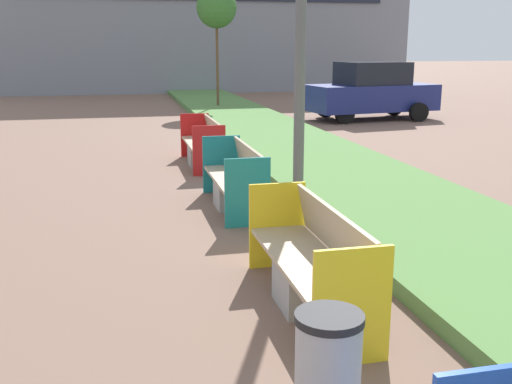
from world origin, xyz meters
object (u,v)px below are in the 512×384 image
object	(u,v)px
bench_teal_frame	(236,184)
parked_car_distant	(372,91)
bench_red_frame	(203,147)
bench_yellow_frame	(311,269)
sapling_tree_far	(216,8)
litter_bin	(327,381)

from	to	relation	value
bench_teal_frame	parked_car_distant	world-z (taller)	parked_car_distant
bench_teal_frame	parked_car_distant	size ratio (longest dim) A/B	0.47
bench_teal_frame	bench_red_frame	xyz separation A→B (m)	(0.00, 3.39, 0.00)
bench_red_frame	parked_car_distant	size ratio (longest dim) A/B	0.48
bench_yellow_frame	bench_red_frame	distance (m)	7.01
bench_teal_frame	bench_red_frame	world-z (taller)	same
bench_teal_frame	sapling_tree_far	bearing A→B (deg)	81.60
litter_bin	sapling_tree_far	world-z (taller)	sapling_tree_far
bench_yellow_frame	bench_red_frame	world-z (taller)	same
bench_teal_frame	sapling_tree_far	distance (m)	14.48
bench_yellow_frame	sapling_tree_far	distance (m)	17.99
bench_yellow_frame	bench_teal_frame	distance (m)	3.61
litter_bin	sapling_tree_far	distance (m)	19.93
bench_yellow_frame	parked_car_distant	bearing A→B (deg)	64.32
bench_red_frame	bench_yellow_frame	bearing A→B (deg)	-89.99
sapling_tree_far	parked_car_distant	world-z (taller)	sapling_tree_far
bench_red_frame	litter_bin	xyz separation A→B (m)	(-0.53, -8.94, 0.07)
bench_red_frame	sapling_tree_far	size ratio (longest dim) A/B	0.47
bench_red_frame	parked_car_distant	xyz separation A→B (m)	(6.49, 6.49, 0.54)
bench_red_frame	parked_car_distant	bearing A→B (deg)	45.00
bench_yellow_frame	litter_bin	bearing A→B (deg)	-105.49
bench_yellow_frame	bench_teal_frame	bearing A→B (deg)	90.02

